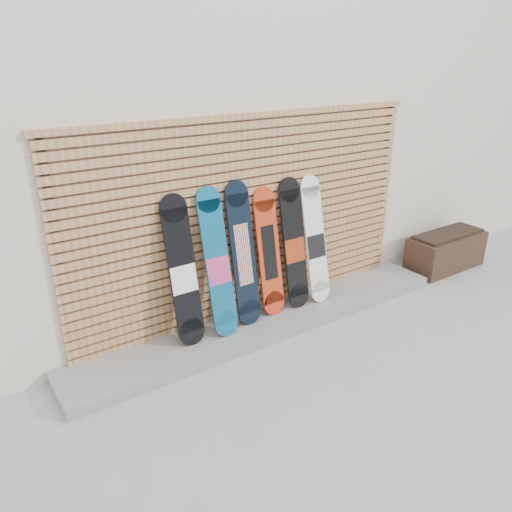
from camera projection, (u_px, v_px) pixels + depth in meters
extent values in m
plane|color=#97979A|center=(318.00, 349.00, 5.16)|extent=(80.00, 80.00, 0.00)
cube|color=beige|center=(194.00, 127.00, 7.39)|extent=(12.00, 5.00, 3.60)
cube|color=gray|center=(268.00, 321.00, 5.57)|extent=(4.60, 0.70, 0.12)
cube|color=#B3794A|center=(253.00, 305.00, 5.76)|extent=(4.20, 0.05, 0.08)
cube|color=#B3794A|center=(253.00, 297.00, 5.73)|extent=(4.20, 0.05, 0.08)
cube|color=#B3794A|center=(253.00, 290.00, 5.69)|extent=(4.20, 0.05, 0.07)
cube|color=#B3794A|center=(253.00, 282.00, 5.65)|extent=(4.20, 0.05, 0.07)
cube|color=#B3794A|center=(253.00, 274.00, 5.62)|extent=(4.20, 0.05, 0.07)
cube|color=#B3794A|center=(253.00, 266.00, 5.58)|extent=(4.20, 0.05, 0.07)
cube|color=#B3794A|center=(253.00, 258.00, 5.54)|extent=(4.20, 0.05, 0.07)
cube|color=#B3794A|center=(253.00, 250.00, 5.50)|extent=(4.20, 0.05, 0.07)
cube|color=#B3794A|center=(253.00, 242.00, 5.47)|extent=(4.20, 0.05, 0.07)
cube|color=#B3794A|center=(253.00, 234.00, 5.43)|extent=(4.20, 0.05, 0.08)
cube|color=#B3794A|center=(253.00, 225.00, 5.39)|extent=(4.20, 0.05, 0.08)
cube|color=#B3794A|center=(253.00, 217.00, 5.35)|extent=(4.20, 0.05, 0.08)
cube|color=#B3794A|center=(253.00, 208.00, 5.32)|extent=(4.20, 0.05, 0.08)
cube|color=#B3794A|center=(253.00, 199.00, 5.28)|extent=(4.20, 0.05, 0.08)
cube|color=#B3794A|center=(253.00, 190.00, 5.24)|extent=(4.20, 0.05, 0.08)
cube|color=#B3794A|center=(253.00, 181.00, 5.21)|extent=(4.20, 0.05, 0.08)
cube|color=#B3794A|center=(253.00, 172.00, 5.17)|extent=(4.20, 0.05, 0.08)
cube|color=#B3794A|center=(253.00, 163.00, 5.13)|extent=(4.20, 0.05, 0.08)
cube|color=#B3794A|center=(253.00, 154.00, 5.09)|extent=(4.20, 0.05, 0.08)
cube|color=#B3794A|center=(253.00, 144.00, 5.06)|extent=(4.20, 0.05, 0.08)
cube|color=#B3794A|center=(253.00, 134.00, 5.02)|extent=(4.20, 0.05, 0.08)
cube|color=#B3794A|center=(253.00, 124.00, 4.98)|extent=(4.20, 0.05, 0.08)
cube|color=black|center=(60.00, 266.00, 4.36)|extent=(0.06, 0.04, 2.23)
cube|color=black|center=(381.00, 195.00, 6.46)|extent=(0.06, 0.04, 2.23)
cube|color=#B3794A|center=(253.00, 115.00, 4.95)|extent=(4.26, 0.07, 0.06)
cube|color=#322116|center=(445.00, 252.00, 6.99)|extent=(1.18, 0.49, 0.49)
cube|color=black|center=(448.00, 234.00, 6.88)|extent=(1.08, 0.39, 0.04)
cube|color=black|center=(183.00, 272.00, 4.85)|extent=(0.28, 0.27, 1.23)
cylinder|color=black|center=(192.00, 331.00, 4.99)|extent=(0.28, 0.08, 0.28)
cylinder|color=black|center=(173.00, 208.00, 4.70)|extent=(0.28, 0.08, 0.28)
cube|color=white|center=(184.00, 279.00, 4.86)|extent=(0.27, 0.08, 0.28)
cube|color=#0D567F|center=(217.00, 263.00, 5.02)|extent=(0.27, 0.31, 1.26)
cylinder|color=#0D567F|center=(226.00, 323.00, 5.15)|extent=(0.27, 0.08, 0.27)
cylinder|color=#0D567F|center=(208.00, 200.00, 4.89)|extent=(0.27, 0.08, 0.27)
cube|color=#E3508B|center=(219.00, 271.00, 5.03)|extent=(0.26, 0.09, 0.28)
cube|color=black|center=(243.00, 255.00, 5.21)|extent=(0.28, 0.26, 1.26)
cylinder|color=black|center=(250.00, 312.00, 5.36)|extent=(0.28, 0.07, 0.28)
cylinder|color=black|center=(236.00, 194.00, 5.06)|extent=(0.28, 0.07, 0.28)
cube|color=white|center=(243.00, 255.00, 5.21)|extent=(0.17, 0.15, 0.65)
cube|color=red|center=(269.00, 253.00, 5.42)|extent=(0.27, 0.23, 1.15)
cylinder|color=red|center=(274.00, 303.00, 5.56)|extent=(0.27, 0.07, 0.27)
cylinder|color=red|center=(264.00, 200.00, 5.28)|extent=(0.27, 0.07, 0.27)
cube|color=black|center=(269.00, 253.00, 5.42)|extent=(0.17, 0.14, 0.60)
cube|color=black|center=(294.00, 244.00, 5.58)|extent=(0.28, 0.25, 1.20)
cylinder|color=black|center=(299.00, 295.00, 5.72)|extent=(0.28, 0.07, 0.28)
cylinder|color=black|center=(289.00, 190.00, 5.44)|extent=(0.28, 0.07, 0.28)
cube|color=maroon|center=(295.00, 250.00, 5.59)|extent=(0.26, 0.08, 0.27)
cube|color=white|center=(315.00, 240.00, 5.72)|extent=(0.27, 0.29, 1.20)
cylinder|color=white|center=(320.00, 291.00, 5.84)|extent=(0.27, 0.08, 0.27)
cylinder|color=white|center=(310.00, 187.00, 5.59)|extent=(0.27, 0.08, 0.27)
cube|color=black|center=(316.00, 246.00, 5.73)|extent=(0.25, 0.08, 0.27)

